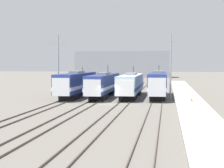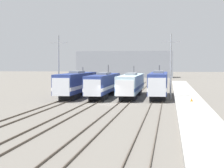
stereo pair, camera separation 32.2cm
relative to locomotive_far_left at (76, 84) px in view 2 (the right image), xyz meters
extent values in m
plane|color=#666059|center=(6.72, -8.74, -2.21)|extent=(400.00, 400.00, 0.00)
cube|color=#4C4238|center=(-0.72, -8.74, -2.14)|extent=(0.07, 120.00, 0.15)
cube|color=#4C4238|center=(0.72, -8.74, -2.14)|extent=(0.07, 120.00, 0.15)
cube|color=#4C4238|center=(3.76, -8.74, -2.14)|extent=(0.07, 120.00, 0.15)
cube|color=#4C4238|center=(5.19, -8.74, -2.14)|extent=(0.07, 120.00, 0.15)
cube|color=#4C4238|center=(8.24, -8.74, -2.14)|extent=(0.07, 120.00, 0.15)
cube|color=#4C4238|center=(9.67, -8.74, -2.14)|extent=(0.07, 120.00, 0.15)
cube|color=#4C4238|center=(12.71, -8.74, -2.14)|extent=(0.07, 120.00, 0.15)
cube|color=#4C4238|center=(14.15, -8.74, -2.14)|extent=(0.07, 120.00, 0.15)
cube|color=black|center=(0.00, -4.20, -1.74)|extent=(2.36, 4.19, 0.95)
cube|color=black|center=(0.00, 5.31, -1.74)|extent=(2.36, 4.19, 0.95)
cube|color=navy|center=(0.00, 0.55, 0.24)|extent=(2.78, 19.03, 3.00)
cube|color=silver|center=(0.00, 0.55, -0.36)|extent=(2.82, 19.07, 0.54)
cube|color=silver|center=(0.00, -7.96, 0.01)|extent=(2.56, 2.21, 2.55)
cube|color=black|center=(0.00, -8.98, 0.58)|extent=(2.17, 0.08, 0.71)
cube|color=slate|center=(0.00, 0.55, 1.92)|extent=(1.53, 4.76, 0.35)
cylinder|color=#38383D|center=(0.00, 4.74, 2.23)|extent=(0.12, 0.12, 0.97)
cube|color=black|center=(4.48, -3.98, -1.74)|extent=(2.30, 4.31, 0.95)
cube|color=black|center=(4.48, 5.82, -1.74)|extent=(2.30, 4.31, 0.95)
cube|color=navy|center=(4.48, 0.92, 0.13)|extent=(2.71, 19.60, 2.79)
cube|color=silver|center=(4.48, 0.92, -0.43)|extent=(2.75, 19.64, 0.50)
cube|color=silver|center=(4.48, -7.78, -0.08)|extent=(2.49, 2.41, 2.37)
cube|color=black|center=(4.48, -8.90, 0.44)|extent=(2.12, 0.08, 0.66)
cube|color=slate|center=(4.48, 0.92, 1.70)|extent=(1.49, 4.90, 0.35)
cylinder|color=#38383D|center=(4.48, 5.24, 2.32)|extent=(0.12, 0.12, 1.58)
cube|color=#232326|center=(8.95, -3.19, -1.74)|extent=(2.43, 4.23, 0.95)
cube|color=#232326|center=(8.95, 6.43, -1.74)|extent=(2.43, 4.23, 0.95)
cube|color=#9EBCCC|center=(8.95, 1.62, 0.09)|extent=(2.86, 19.25, 2.71)
cube|color=navy|center=(8.95, 1.62, -0.45)|extent=(2.90, 19.29, 0.49)
cube|color=silver|center=(8.95, -6.96, -0.11)|extent=(2.63, 2.29, 2.30)
cube|color=black|center=(8.95, -8.02, 0.40)|extent=(2.23, 0.08, 0.65)
cube|color=gray|center=(8.95, 1.62, 1.62)|extent=(1.57, 4.81, 0.35)
cylinder|color=#38383D|center=(8.95, 5.85, 2.18)|extent=(0.12, 0.12, 1.47)
cube|color=black|center=(13.43, -3.49, -1.74)|extent=(2.32, 3.88, 0.95)
cube|color=black|center=(13.43, 5.33, -1.74)|extent=(2.32, 3.88, 0.95)
cube|color=navy|center=(13.43, 0.92, 0.28)|extent=(2.73, 17.63, 3.08)
cube|color=silver|center=(13.43, 0.92, -0.34)|extent=(2.77, 17.67, 0.55)
cube|color=silver|center=(13.43, -7.06, 0.04)|extent=(2.51, 1.86, 2.61)
cube|color=black|center=(13.43, -7.91, 0.62)|extent=(2.13, 0.08, 0.73)
cube|color=slate|center=(13.43, 0.92, 1.99)|extent=(1.50, 4.41, 0.35)
cylinder|color=#38383D|center=(13.43, 4.80, 2.44)|extent=(0.12, 0.12, 1.25)
cylinder|color=gray|center=(-2.33, -2.29, 2.81)|extent=(0.26, 0.26, 10.05)
cube|color=gray|center=(-2.33, -2.29, 6.63)|extent=(2.81, 0.16, 0.16)
cylinder|color=gray|center=(15.35, -2.29, 2.81)|extent=(0.26, 0.26, 10.05)
cube|color=gray|center=(15.35, -2.29, 6.63)|extent=(2.81, 0.16, 0.16)
cube|color=#A8A59E|center=(17.95, -8.74, -1.99)|extent=(4.00, 120.00, 0.44)
cone|color=orange|center=(18.13, -8.70, -1.55)|extent=(0.37, 0.37, 0.46)
cube|color=gray|center=(-2.40, 89.35, 2.97)|extent=(37.92, 10.48, 10.37)
camera|label=1|loc=(14.81, -59.92, 3.34)|focal=60.00mm
camera|label=2|loc=(15.12, -59.87, 3.34)|focal=60.00mm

